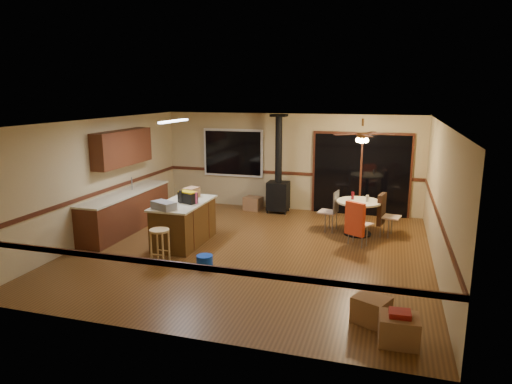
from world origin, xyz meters
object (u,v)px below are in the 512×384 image
at_px(toolbox_grey, 164,205).
at_px(box_under_window, 253,203).
at_px(blue_bucket, 205,262).
at_px(box_corner_a, 399,330).
at_px(bar_stool, 160,247).
at_px(dining_table, 358,211).
at_px(chair_left, 332,206).
at_px(toolbox_black, 188,198).
at_px(box_corner_b, 371,310).
at_px(kitchen_island, 184,223).
at_px(chair_right, 383,210).
at_px(wood_stove, 278,186).
at_px(chair_near, 356,219).

xyz_separation_m(toolbox_grey, box_under_window, (0.70, 3.74, -0.79)).
bearing_deg(blue_bucket, box_corner_a, -26.13).
distance_m(bar_stool, box_under_window, 4.35).
distance_m(blue_bucket, dining_table, 3.85).
bearing_deg(bar_stool, chair_left, 46.65).
relative_size(toolbox_black, chair_left, 0.76).
distance_m(box_corner_a, box_corner_b, 0.59).
height_order(kitchen_island, box_corner_b, kitchen_island).
xyz_separation_m(kitchen_island, blue_bucket, (0.97, -1.20, -0.33)).
height_order(chair_left, chair_right, same).
height_order(box_under_window, box_corner_a, box_corner_a).
height_order(wood_stove, box_corner_a, wood_stove).
bearing_deg(bar_stool, box_corner_a, -21.03).
xyz_separation_m(dining_table, box_under_window, (-2.90, 1.42, -0.35)).
distance_m(blue_bucket, box_corner_a, 3.76).
distance_m(wood_stove, toolbox_grey, 3.96).
xyz_separation_m(kitchen_island, chair_right, (4.01, 1.77, 0.14)).
distance_m(chair_right, box_corner_a, 4.65).
height_order(bar_stool, box_corner_b, bar_stool).
bearing_deg(chair_near, bar_stool, -149.12).
distance_m(toolbox_grey, toolbox_black, 0.66).
bearing_deg(box_under_window, box_corner_a, -57.77).
height_order(wood_stove, box_under_window, wood_stove).
height_order(toolbox_grey, bar_stool, toolbox_grey).
height_order(box_corner_a, box_corner_b, box_corner_a).
distance_m(toolbox_grey, chair_left, 3.87).
height_order(kitchen_island, dining_table, kitchen_island).
relative_size(kitchen_island, blue_bucket, 5.61).
distance_m(wood_stove, chair_left, 2.05).
height_order(toolbox_black, blue_bucket, toolbox_black).
bearing_deg(wood_stove, box_corner_b, -63.78).
distance_m(kitchen_island, dining_table, 3.88).
xyz_separation_m(dining_table, chair_near, (0.00, -0.86, 0.06)).
xyz_separation_m(kitchen_island, chair_left, (2.89, 1.77, 0.14)).
bearing_deg(bar_stool, box_corner_b, -16.71).
height_order(toolbox_black, chair_left, toolbox_black).
xyz_separation_m(toolbox_grey, dining_table, (3.60, 2.33, -0.44)).
distance_m(toolbox_black, chair_near, 3.51).
xyz_separation_m(wood_stove, chair_near, (2.19, -2.22, -0.13)).
relative_size(toolbox_black, bar_stool, 0.59).
bearing_deg(chair_right, box_under_window, 158.76).
height_order(chair_left, box_corner_b, chair_left).
distance_m(chair_left, box_corner_b, 4.31).
height_order(blue_bucket, box_corner_b, box_corner_b).
xyz_separation_m(chair_right, box_corner_a, (0.33, -4.62, -0.41)).
xyz_separation_m(toolbox_black, box_under_window, (0.47, 3.12, -0.83)).
bearing_deg(bar_stool, kitchen_island, 93.78).
bearing_deg(chair_left, chair_right, 0.17).
bearing_deg(chair_right, toolbox_black, -155.33).
distance_m(kitchen_island, wood_stove, 3.33).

